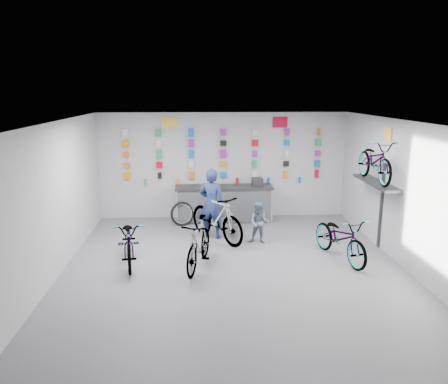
{
  "coord_description": "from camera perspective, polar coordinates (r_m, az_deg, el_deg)",
  "views": [
    {
      "loc": [
        -0.71,
        -8.25,
        3.58
      ],
      "look_at": [
        -0.13,
        1.4,
        1.33
      ],
      "focal_mm": 35.0,
      "sensor_mm": 36.0,
      "label": 1
    }
  ],
  "objects": [
    {
      "name": "sign_right",
      "position": [
        12.47,
        7.34,
        9.03
      ],
      "size": [
        0.42,
        0.02,
        0.3
      ],
      "primitive_type": "cube",
      "color": "red",
      "rests_on": "wall_back"
    },
    {
      "name": "bike_wall",
      "position": [
        10.36,
        19.14,
        3.89
      ],
      "size": [
        0.63,
        1.8,
        0.95
      ],
      "primitive_type": "imported",
      "color": "gray",
      "rests_on": "wall_bracket"
    },
    {
      "name": "spare_wheel",
      "position": [
        11.88,
        -5.46,
        -2.86
      ],
      "size": [
        0.68,
        0.35,
        0.67
      ],
      "rotation": [
        0.0,
        0.0,
        0.31
      ],
      "color": "black",
      "rests_on": "floor"
    },
    {
      "name": "customer",
      "position": [
        10.46,
        4.63,
        -4.04
      ],
      "size": [
        0.57,
        0.5,
        1.01
      ],
      "primitive_type": "imported",
      "rotation": [
        0.0,
        0.0,
        -0.26
      ],
      "color": "slate",
      "rests_on": "floor"
    },
    {
      "name": "wall_right",
      "position": [
        9.49,
        23.01,
        -0.62
      ],
      "size": [
        0.0,
        8.0,
        8.0
      ],
      "primitive_type": "plane",
      "rotation": [
        1.57,
        0.0,
        -1.57
      ],
      "color": "#ABABAD",
      "rests_on": "floor"
    },
    {
      "name": "merch_wall",
      "position": [
        12.32,
        -0.44,
        4.86
      ],
      "size": [
        5.56,
        0.08,
        1.57
      ],
      "color": "orange",
      "rests_on": "wall_back"
    },
    {
      "name": "bike_center",
      "position": [
        9.01,
        -3.32,
        -6.75
      ],
      "size": [
        0.93,
        1.82,
        1.05
      ],
      "primitive_type": "imported",
      "rotation": [
        0.0,
        0.0,
        -0.26
      ],
      "color": "gray",
      "rests_on": "floor"
    },
    {
      "name": "counter",
      "position": [
        12.21,
        0.01,
        -1.59
      ],
      "size": [
        2.7,
        0.66,
        1.0
      ],
      "color": "black",
      "rests_on": "floor"
    },
    {
      "name": "ceiling",
      "position": [
        8.3,
        1.51,
        9.08
      ],
      "size": [
        8.0,
        8.0,
        0.0
      ],
      "primitive_type": "plane",
      "rotation": [
        3.14,
        0.0,
        0.0
      ],
      "color": "white",
      "rests_on": "wall_back"
    },
    {
      "name": "clerk",
      "position": [
        10.73,
        -1.62,
        -1.51
      ],
      "size": [
        0.74,
        0.6,
        1.75
      ],
      "primitive_type": "imported",
      "rotation": [
        0.0,
        0.0,
        2.82
      ],
      "color": "navy",
      "rests_on": "floor"
    },
    {
      "name": "wall_front",
      "position": [
        4.78,
        5.62,
        -12.74
      ],
      "size": [
        7.0,
        0.0,
        7.0
      ],
      "primitive_type": "plane",
      "rotation": [
        -1.57,
        0.0,
        0.0
      ],
      "color": "#ABABAD",
      "rests_on": "floor"
    },
    {
      "name": "register",
      "position": [
        12.16,
        4.38,
        1.33
      ],
      "size": [
        0.3,
        0.32,
        0.22
      ],
      "primitive_type": "cube",
      "rotation": [
        0.0,
        0.0,
        0.06
      ],
      "color": "black",
      "rests_on": "counter"
    },
    {
      "name": "sign_left",
      "position": [
        12.28,
        -7.2,
        8.97
      ],
      "size": [
        0.42,
        0.02,
        0.3
      ],
      "primitive_type": "cube",
      "color": "yellow",
      "rests_on": "wall_back"
    },
    {
      "name": "floor",
      "position": [
        9.02,
        1.4,
        -10.3
      ],
      "size": [
        8.0,
        8.0,
        0.0
      ],
      "primitive_type": "plane",
      "color": "#535358",
      "rests_on": "ground"
    },
    {
      "name": "bike_right",
      "position": [
        9.78,
        14.96,
        -5.76
      ],
      "size": [
        1.14,
        1.99,
        0.99
      ],
      "primitive_type": "imported",
      "rotation": [
        0.0,
        0.0,
        0.28
      ],
      "color": "gray",
      "rests_on": "floor"
    },
    {
      "name": "wall_back",
      "position": [
        12.44,
        -0.11,
        3.47
      ],
      "size": [
        7.0,
        0.0,
        7.0
      ],
      "primitive_type": "plane",
      "rotation": [
        1.57,
        0.0,
        0.0
      ],
      "color": "#ABABAD",
      "rests_on": "floor"
    },
    {
      "name": "bike_service",
      "position": [
        10.58,
        -0.98,
        -3.3
      ],
      "size": [
        1.6,
        1.94,
        1.19
      ],
      "primitive_type": "imported",
      "rotation": [
        0.0,
        0.0,
        0.62
      ],
      "color": "gray",
      "rests_on": "floor"
    },
    {
      "name": "bike_left",
      "position": [
        9.48,
        -12.27,
        -6.24
      ],
      "size": [
        0.95,
        1.95,
        0.98
      ],
      "primitive_type": "imported",
      "rotation": [
        0.0,
        0.0,
        0.16
      ],
      "color": "gray",
      "rests_on": "floor"
    },
    {
      "name": "sign_side",
      "position": [
        10.38,
        20.57,
        7.13
      ],
      "size": [
        0.02,
        0.4,
        0.3
      ],
      "primitive_type": "cube",
      "color": "yellow",
      "rests_on": "wall_right"
    },
    {
      "name": "wall_bracket",
      "position": [
        10.49,
        19.29,
        0.71
      ],
      "size": [
        0.39,
        1.9,
        2.0
      ],
      "color": "#333338",
      "rests_on": "wall_right"
    },
    {
      "name": "wall_left",
      "position": [
        8.95,
        -21.49,
        -1.27
      ],
      "size": [
        0.0,
        8.0,
        8.0
      ],
      "primitive_type": "plane",
      "rotation": [
        1.57,
        0.0,
        1.57
      ],
      "color": "#ABABAD",
      "rests_on": "floor"
    }
  ]
}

